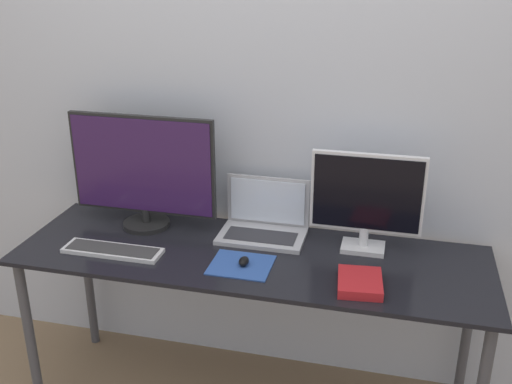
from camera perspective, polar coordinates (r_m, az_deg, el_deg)
name	(u,v)px	position (r m, az deg, el deg)	size (l,w,h in m)	color
wall_back	(271,108)	(2.55, 1.48, 7.97)	(7.00, 0.05, 2.50)	silver
desk	(251,272)	(2.44, -0.53, -7.64)	(1.88, 0.60, 0.75)	black
monitor_left	(143,171)	(2.58, -10.72, 1.99)	(0.64, 0.20, 0.50)	black
monitor_right	(367,199)	(2.38, 10.49, -0.64)	(0.44, 0.12, 0.41)	silver
laptop	(264,221)	(2.53, 0.79, -2.82)	(0.36, 0.23, 0.23)	#ADADB2
keyboard	(113,250)	(2.47, -13.49, -5.43)	(0.40, 0.11, 0.02)	silver
mousepad	(241,265)	(2.31, -1.42, -6.97)	(0.23, 0.21, 0.00)	#2D519E
mouse	(243,261)	(2.30, -1.27, -6.60)	(0.04, 0.06, 0.03)	black
book	(360,283)	(2.20, 9.87, -8.50)	(0.18, 0.21, 0.03)	red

